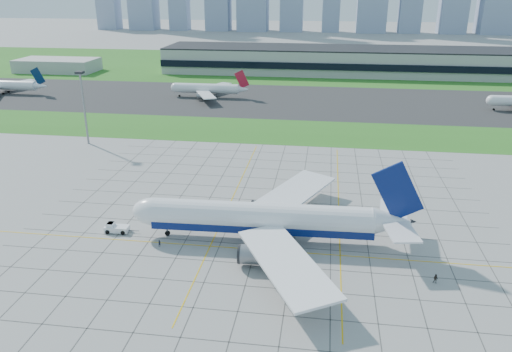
{
  "coord_description": "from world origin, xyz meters",
  "views": [
    {
      "loc": [
        13.41,
        -95.32,
        53.45
      ],
      "look_at": [
        -3.53,
        23.48,
        7.0
      ],
      "focal_mm": 35.0,
      "sensor_mm": 36.0,
      "label": 1
    }
  ],
  "objects": [
    {
      "name": "ground",
      "position": [
        0.0,
        0.0,
        0.0
      ],
      "size": [
        1400.0,
        1400.0,
        0.0
      ],
      "primitive_type": "plane",
      "color": "#9E9E98",
      "rests_on": "ground"
    },
    {
      "name": "grass_median",
      "position": [
        0.0,
        90.0,
        0.02
      ],
      "size": [
        700.0,
        35.0,
        0.04
      ],
      "primitive_type": "cube",
      "color": "#2A6A1E",
      "rests_on": "ground"
    },
    {
      "name": "asphalt_taxiway",
      "position": [
        0.0,
        145.0,
        0.03
      ],
      "size": [
        700.0,
        75.0,
        0.04
      ],
      "primitive_type": "cube",
      "color": "#383838",
      "rests_on": "ground"
    },
    {
      "name": "grass_far",
      "position": [
        0.0,
        255.0,
        0.02
      ],
      "size": [
        700.0,
        145.0,
        0.04
      ],
      "primitive_type": "cube",
      "color": "#2A6A1E",
      "rests_on": "ground"
    },
    {
      "name": "apron_markings",
      "position": [
        0.43,
        11.09,
        0.02
      ],
      "size": [
        120.0,
        130.0,
        0.03
      ],
      "color": "#474744",
      "rests_on": "ground"
    },
    {
      "name": "terminal",
      "position": [
        40.0,
        229.87,
        7.89
      ],
      "size": [
        260.0,
        43.0,
        15.8
      ],
      "color": "#B7B7B2",
      "rests_on": "ground"
    },
    {
      "name": "service_block",
      "position": [
        -160.0,
        210.0,
        4.0
      ],
      "size": [
        50.0,
        25.0,
        8.0
      ],
      "primitive_type": "cube",
      "color": "#B7B7B2",
      "rests_on": "ground"
    },
    {
      "name": "light_mast",
      "position": [
        -70.0,
        65.0,
        16.18
      ],
      "size": [
        2.5,
        2.5,
        25.6
      ],
      "color": "gray",
      "rests_on": "ground"
    },
    {
      "name": "airliner",
      "position": [
        1.22,
        2.15,
        5.44
      ],
      "size": [
        63.19,
        64.0,
        19.88
      ],
      "rotation": [
        0.0,
        0.0,
        0.03
      ],
      "color": "white",
      "rests_on": "ground"
    },
    {
      "name": "pushback_tug",
      "position": [
        -33.0,
        1.58,
        0.99
      ],
      "size": [
        8.0,
        2.94,
        2.22
      ],
      "rotation": [
        0.0,
        0.0,
        0.03
      ],
      "color": "white",
      "rests_on": "ground"
    },
    {
      "name": "crew_near",
      "position": [
        -20.84,
        -3.66,
        0.82
      ],
      "size": [
        0.61,
        0.71,
        1.63
      ],
      "primitive_type": "imported",
      "rotation": [
        0.0,
        0.0,
        1.12
      ],
      "color": "black",
      "rests_on": "ground"
    },
    {
      "name": "crew_far",
      "position": [
        35.81,
        -9.93,
        0.95
      ],
      "size": [
        1.13,
        1.03,
        1.9
      ],
      "primitive_type": "imported",
      "rotation": [
        0.0,
        0.0,
        -0.41
      ],
      "color": "black",
      "rests_on": "ground"
    },
    {
      "name": "distant_jet_0",
      "position": [
        -154.06,
        140.4,
        4.49
      ],
      "size": [
        46.59,
        42.66,
        14.08
      ],
      "color": "white",
      "rests_on": "ground"
    },
    {
      "name": "distant_jet_1",
      "position": [
        -45.37,
        146.45,
        4.48
      ],
      "size": [
        37.59,
        42.66,
        14.08
      ],
      "color": "white",
      "rests_on": "ground"
    }
  ]
}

